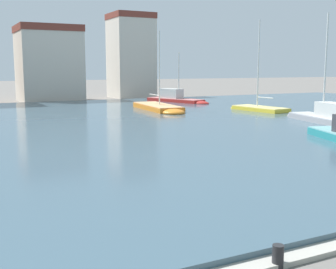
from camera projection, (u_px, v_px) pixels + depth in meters
harbor_water at (57, 128)px, 28.94m from camera, size 91.74×43.95×0.27m
quay_edge_coping at (294, 257)px, 9.36m from camera, size 91.74×0.50×0.12m
sailboat_red at (178, 99)px, 49.38m from camera, size 4.41×8.63×5.78m
sailboat_orange at (160, 109)px, 39.65m from camera, size 2.93×8.74×7.35m
sailboat_grey at (324, 118)px, 30.96m from camera, size 3.33×8.60×7.82m
sailboat_yellow at (256, 109)px, 39.68m from camera, size 2.65×6.35×8.29m
mooring_bollard at (278, 257)px, 8.94m from camera, size 0.24×0.24×0.50m
townhouse_corner_house at (49, 64)px, 53.44m from camera, size 7.30×7.06×9.11m
townhouse_wide_warehouse at (131, 56)px, 60.19m from camera, size 5.48×5.55×11.40m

